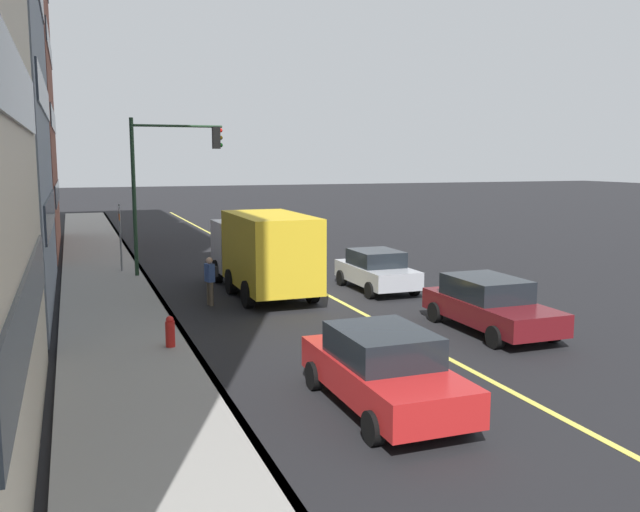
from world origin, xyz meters
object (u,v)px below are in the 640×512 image
(car_silver, at_px, (376,270))
(fire_hydrant, at_px, (170,334))
(car_maroon, at_px, (489,304))
(truck_yellow, at_px, (263,250))
(street_sign_post, at_px, (120,233))
(car_red, at_px, (383,369))
(pedestrian_with_backpack, at_px, (210,278))
(traffic_light_mast, at_px, (166,171))

(car_silver, xyz_separation_m, fire_hydrant, (-5.61, 8.31, -0.30))
(car_maroon, bearing_deg, truck_yellow, 31.61)
(street_sign_post, bearing_deg, car_maroon, -145.95)
(car_red, distance_m, pedestrian_with_backpack, 10.56)
(street_sign_post, bearing_deg, truck_yellow, -143.14)
(car_maroon, xyz_separation_m, traffic_light_mast, (12.06, 7.28, 3.59))
(car_maroon, bearing_deg, pedestrian_with_backpack, 47.88)
(car_silver, height_order, car_red, car_red)
(truck_yellow, xyz_separation_m, pedestrian_with_backpack, (-1.31, 2.19, -0.65))
(car_maroon, height_order, truck_yellow, truck_yellow)
(pedestrian_with_backpack, distance_m, street_sign_post, 7.75)
(car_silver, xyz_separation_m, pedestrian_with_backpack, (-0.45, 6.27, 0.17))
(car_silver, xyz_separation_m, truck_yellow, (0.86, 4.09, 0.83))
(pedestrian_with_backpack, xyz_separation_m, street_sign_post, (7.35, 2.34, 0.82))
(truck_yellow, relative_size, traffic_light_mast, 1.10)
(traffic_light_mast, bearing_deg, street_sign_post, 52.63)
(car_maroon, xyz_separation_m, car_red, (-4.38, 5.42, 0.02))
(pedestrian_with_backpack, xyz_separation_m, traffic_light_mast, (5.97, 0.54, 3.43))
(pedestrian_with_backpack, bearing_deg, fire_hydrant, 158.44)
(car_silver, relative_size, pedestrian_with_backpack, 2.50)
(car_maroon, height_order, car_red, car_red)
(truck_yellow, bearing_deg, car_maroon, -148.39)
(fire_hydrant, bearing_deg, truck_yellow, -33.16)
(car_red, relative_size, traffic_light_mast, 0.70)
(car_silver, relative_size, car_maroon, 0.88)
(car_red, relative_size, pedestrian_with_backpack, 2.79)
(car_silver, xyz_separation_m, street_sign_post, (6.90, 8.61, 0.99))
(truck_yellow, distance_m, pedestrian_with_backpack, 2.63)
(car_silver, xyz_separation_m, traffic_light_mast, (5.52, 6.81, 3.60))
(car_maroon, bearing_deg, fire_hydrant, 83.94)
(car_silver, height_order, truck_yellow, truck_yellow)
(street_sign_post, bearing_deg, fire_hydrant, -178.60)
(traffic_light_mast, bearing_deg, car_silver, -129.02)
(car_silver, bearing_deg, traffic_light_mast, 50.98)
(street_sign_post, distance_m, fire_hydrant, 12.57)
(truck_yellow, bearing_deg, traffic_light_mast, 30.31)
(car_maroon, distance_m, fire_hydrant, 8.83)
(street_sign_post, bearing_deg, car_silver, -128.68)
(car_silver, distance_m, truck_yellow, 4.26)
(car_red, bearing_deg, pedestrian_with_backpack, 7.18)
(car_silver, relative_size, fire_hydrant, 4.30)
(car_maroon, distance_m, traffic_light_mast, 14.53)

